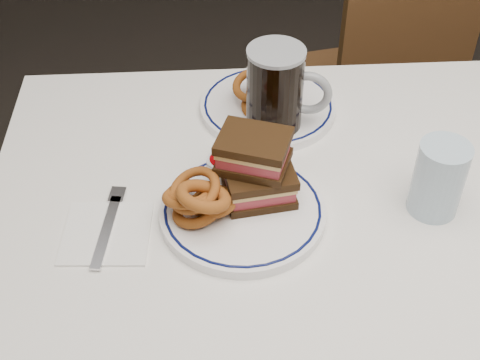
{
  "coord_description": "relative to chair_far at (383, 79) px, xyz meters",
  "views": [
    {
      "loc": [
        -0.26,
        -0.75,
        1.52
      ],
      "look_at": [
        -0.21,
        0.01,
        0.82
      ],
      "focal_mm": 50.0,
      "sensor_mm": 36.0,
      "label": 1
    }
  ],
  "objects": [
    {
      "name": "chair_far",
      "position": [
        0.0,
        0.0,
        0.0
      ],
      "size": [
        0.44,
        0.44,
        0.82
      ],
      "color": "#493217",
      "rests_on": "floor"
    },
    {
      "name": "napkin_fork",
      "position": [
        -0.67,
        -0.85,
        0.31
      ],
      "size": [
        0.14,
        0.18,
        0.01
      ],
      "color": "white",
      "rests_on": "dining_table"
    },
    {
      "name": "main_plate",
      "position": [
        -0.45,
        -0.82,
        0.32
      ],
      "size": [
        0.27,
        0.27,
        0.02
      ],
      "color": "white",
      "rests_on": "dining_table"
    },
    {
      "name": "beer_mug",
      "position": [
        -0.38,
        -0.6,
        0.39
      ],
      "size": [
        0.15,
        0.1,
        0.17
      ],
      "color": "black",
      "rests_on": "dining_table"
    },
    {
      "name": "dining_table",
      "position": [
        -0.25,
        -0.82,
        0.2
      ],
      "size": [
        1.27,
        0.87,
        0.75
      ],
      "color": "white",
      "rests_on": "floor"
    },
    {
      "name": "reuben_sandwich",
      "position": [
        -0.43,
        -0.79,
        0.38
      ],
      "size": [
        0.13,
        0.12,
        0.11
      ],
      "color": "black",
      "rests_on": "main_plate"
    },
    {
      "name": "ketchup_ramekin",
      "position": [
        -0.48,
        -0.74,
        0.34
      ],
      "size": [
        0.05,
        0.05,
        0.03
      ],
      "color": "white",
      "rests_on": "main_plate"
    },
    {
      "name": "onion_rings_main",
      "position": [
        -0.52,
        -0.83,
        0.36
      ],
      "size": [
        0.12,
        0.11,
        0.1
      ],
      "color": "#6C330E",
      "rests_on": "main_plate"
    },
    {
      "name": "far_plate",
      "position": [
        -0.39,
        -0.54,
        0.31
      ],
      "size": [
        0.26,
        0.26,
        0.02
      ],
      "color": "white",
      "rests_on": "dining_table"
    },
    {
      "name": "onion_rings_far",
      "position": [
        -0.4,
        -0.55,
        0.34
      ],
      "size": [
        0.13,
        0.11,
        0.07
      ],
      "color": "#6C330E",
      "rests_on": "far_plate"
    },
    {
      "name": "water_glass",
      "position": [
        -0.15,
        -0.82,
        0.37
      ],
      "size": [
        0.08,
        0.08,
        0.13
      ],
      "primitive_type": "cylinder",
      "color": "#A9C4DA",
      "rests_on": "dining_table"
    }
  ]
}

